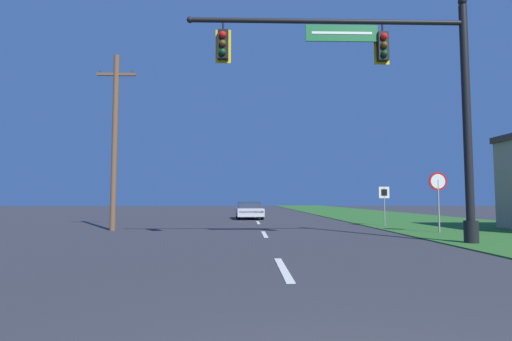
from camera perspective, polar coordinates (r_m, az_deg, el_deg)
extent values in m
cube|color=#2D6626|center=(34.15, 17.87, -6.26)|extent=(10.00, 110.00, 0.04)
cube|color=silver|center=(8.36, 3.90, -13.85)|extent=(0.16, 2.80, 0.01)
cube|color=silver|center=(16.29, 1.22, -9.09)|extent=(0.16, 2.80, 0.01)
cube|color=silver|center=(24.26, 0.31, -7.45)|extent=(0.16, 2.80, 0.01)
cube|color=silver|center=(32.25, -0.14, -6.62)|extent=(0.16, 2.80, 0.01)
cube|color=silver|center=(40.24, -0.42, -6.12)|extent=(0.16, 2.80, 0.01)
cylinder|color=black|center=(14.51, 28.38, -7.70)|extent=(0.44, 0.44, 0.70)
cylinder|color=black|center=(14.69, 27.91, 6.20)|extent=(0.26, 0.26, 7.78)
sphere|color=black|center=(15.88, 27.39, 20.67)|extent=(0.28, 0.28, 0.28)
cylinder|color=black|center=(14.10, 10.21, 20.23)|extent=(8.98, 0.16, 0.16)
sphere|color=black|center=(13.96, -9.43, 20.47)|extent=(0.21, 0.21, 0.21)
cube|color=#196B33|center=(14.04, 12.13, 18.61)|extent=(2.35, 0.06, 0.55)
cube|color=white|center=(14.00, 12.17, 18.67)|extent=(1.98, 0.01, 0.08)
cylinder|color=black|center=(13.79, -4.71, 19.96)|extent=(0.06, 0.06, 0.35)
cube|color=yellow|center=(13.66, -4.70, 17.23)|extent=(0.50, 0.03, 1.11)
cube|color=black|center=(13.54, -4.73, 17.44)|extent=(0.34, 0.24, 0.95)
sphere|color=red|center=(13.52, -4.76, 18.78)|extent=(0.22, 0.22, 0.22)
sphere|color=#51380F|center=(13.41, -4.77, 17.66)|extent=(0.22, 0.22, 0.22)
sphere|color=#0F3D19|center=(13.31, -4.77, 16.52)|extent=(0.22, 0.22, 0.22)
cylinder|color=black|center=(14.48, 17.60, 18.93)|extent=(0.06, 0.06, 0.35)
cube|color=yellow|center=(14.36, 17.48, 16.34)|extent=(0.50, 0.03, 1.11)
cube|color=black|center=(14.24, 17.66, 16.52)|extent=(0.34, 0.24, 0.95)
sphere|color=red|center=(14.22, 17.83, 17.78)|extent=(0.22, 0.22, 0.22)
sphere|color=#51380F|center=(14.12, 17.86, 16.71)|extent=(0.22, 0.22, 0.22)
sphere|color=#0F3D19|center=(14.02, 17.88, 15.62)|extent=(0.22, 0.22, 0.22)
cylinder|color=black|center=(30.45, 0.36, -6.18)|extent=(0.22, 0.64, 0.64)
cylinder|color=black|center=(30.35, -2.66, -6.18)|extent=(0.22, 0.64, 0.64)
cylinder|color=black|center=(27.64, 0.87, -6.39)|extent=(0.22, 0.64, 0.64)
cylinder|color=black|center=(27.53, -2.46, -6.40)|extent=(0.22, 0.64, 0.64)
cube|color=silver|center=(28.97, -0.98, -5.93)|extent=(2.05, 4.32, 0.55)
cube|color=#283342|center=(29.07, -0.99, -4.97)|extent=(1.69, 1.86, 0.42)
cube|color=silver|center=(29.07, -0.99, -4.61)|extent=(1.66, 1.82, 0.06)
cube|color=#B71414|center=(26.90, -0.70, -5.94)|extent=(1.68, 0.15, 0.14)
cylinder|color=gray|center=(18.33, 24.63, -4.62)|extent=(0.07, 0.07, 2.20)
cylinder|color=red|center=(18.35, 24.53, -1.42)|extent=(0.76, 0.04, 0.76)
cylinder|color=white|center=(18.32, 24.56, -1.41)|extent=(0.61, 0.01, 0.61)
cylinder|color=gray|center=(21.98, 17.87, -4.90)|extent=(0.06, 0.06, 2.00)
cube|color=white|center=(21.98, 17.82, -3.00)|extent=(0.55, 0.04, 0.60)
cube|color=black|center=(21.95, 17.85, -3.00)|extent=(0.31, 0.01, 0.34)
cylinder|color=brown|center=(19.50, -19.53, 3.91)|extent=(0.26, 0.26, 8.12)
cube|color=brown|center=(20.17, -19.31, 12.83)|extent=(1.80, 0.12, 0.12)
cylinder|color=#333338|center=(20.44, -21.36, 13.01)|extent=(0.08, 0.08, 0.12)
cylinder|color=#333338|center=(20.00, -17.20, 13.30)|extent=(0.08, 0.08, 0.12)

